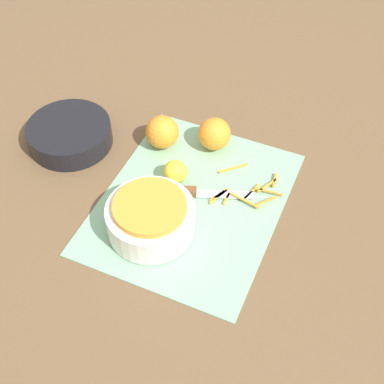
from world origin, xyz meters
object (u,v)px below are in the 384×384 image
at_px(knife, 186,192).
at_px(orange_left, 215,134).
at_px(lemon, 175,172).
at_px(orange_right, 162,132).
at_px(bowl_speckled, 151,217).
at_px(bowl_dark, 70,134).

xyz_separation_m(knife, orange_left, (0.17, 0.00, 0.03)).
bearing_deg(lemon, orange_right, 39.17).
distance_m(bowl_speckled, knife, 0.13).
xyz_separation_m(bowl_dark, orange_right, (0.08, -0.21, 0.02)).
height_order(bowl_speckled, knife, bowl_speckled).
distance_m(orange_left, orange_right, 0.12).
bearing_deg(lemon, bowl_dark, 86.70).
bearing_deg(orange_right, knife, -136.38).
xyz_separation_m(bowl_speckled, orange_right, (0.24, 0.09, 0.00)).
bearing_deg(lemon, knife, -124.88).
bearing_deg(orange_left, bowl_dark, 110.68).
relative_size(bowl_dark, orange_left, 2.58).
bearing_deg(bowl_dark, orange_left, -69.32).
bearing_deg(orange_right, orange_left, -68.99).
bearing_deg(bowl_dark, knife, -97.65).
distance_m(bowl_speckled, lemon, 0.15).
bearing_deg(orange_right, bowl_speckled, -159.66).
height_order(bowl_speckled, orange_left, bowl_speckled).
xyz_separation_m(bowl_speckled, orange_left, (0.28, -0.03, 0.00)).
bearing_deg(knife, orange_left, 69.21).
distance_m(bowl_dark, orange_left, 0.35).
height_order(bowl_dark, lemon, lemon).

